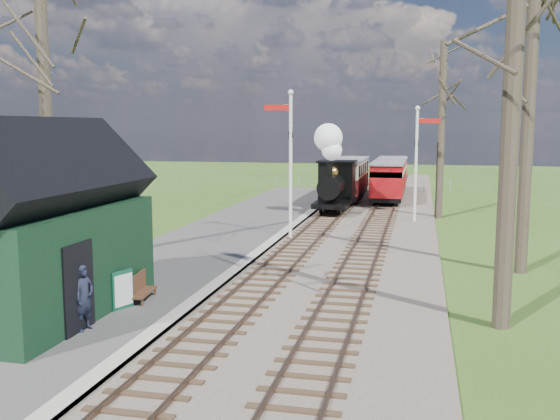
% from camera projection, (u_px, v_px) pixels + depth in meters
% --- Properties ---
extents(ground, '(140.00, 140.00, 0.00)m').
position_uv_depth(ground, '(136.00, 412.00, 10.44)').
color(ground, '#365219').
rests_on(ground, ground).
extents(distant_hills, '(114.40, 48.00, 22.02)m').
position_uv_depth(distant_hills, '(390.00, 303.00, 74.53)').
color(distant_hills, '#385B23').
rests_on(distant_hills, ground).
extents(ballast_bed, '(8.00, 60.00, 0.10)m').
position_uv_depth(ballast_bed, '(354.00, 220.00, 31.41)').
color(ballast_bed, brown).
rests_on(ballast_bed, ground).
extents(track_near, '(1.60, 60.00, 0.15)m').
position_uv_depth(track_near, '(328.00, 218.00, 31.69)').
color(track_near, brown).
rests_on(track_near, ground).
extents(track_far, '(1.60, 60.00, 0.15)m').
position_uv_depth(track_far, '(380.00, 220.00, 31.12)').
color(track_far, brown).
rests_on(track_far, ground).
extents(platform, '(5.00, 44.00, 0.20)m').
position_uv_depth(platform, '(211.00, 244.00, 24.72)').
color(platform, '#474442').
rests_on(platform, ground).
extents(coping_strip, '(0.40, 44.00, 0.21)m').
position_uv_depth(coping_strip, '(267.00, 246.00, 24.22)').
color(coping_strip, '#B2AD9E').
rests_on(coping_strip, ground).
extents(station_shed, '(3.25, 6.30, 4.78)m').
position_uv_depth(station_shed, '(42.00, 230.00, 14.94)').
color(station_shed, black).
rests_on(station_shed, platform).
extents(semaphore_near, '(1.22, 0.24, 6.22)m').
position_uv_depth(semaphore_near, '(289.00, 154.00, 25.59)').
color(semaphore_near, silver).
rests_on(semaphore_near, ground).
extents(semaphore_far, '(1.22, 0.24, 5.72)m').
position_uv_depth(semaphore_far, '(418.00, 155.00, 30.30)').
color(semaphore_far, silver).
rests_on(semaphore_far, ground).
extents(bare_trees, '(15.51, 22.39, 12.00)m').
position_uv_depth(bare_trees, '(316.00, 111.00, 19.22)').
color(bare_trees, '#382D23').
rests_on(bare_trees, ground).
extents(fence_line, '(12.60, 0.08, 1.00)m').
position_uv_depth(fence_line, '(360.00, 185.00, 45.10)').
color(fence_line, slate).
rests_on(fence_line, ground).
extents(locomotive, '(1.88, 4.38, 4.69)m').
position_uv_depth(locomotive, '(334.00, 175.00, 33.36)').
color(locomotive, black).
rests_on(locomotive, ground).
extents(coach, '(2.19, 7.51, 2.30)m').
position_uv_depth(coach, '(347.00, 177.00, 39.29)').
color(coach, black).
rests_on(coach, ground).
extents(red_carriage_a, '(1.97, 4.87, 2.07)m').
position_uv_depth(red_carriage_a, '(388.00, 181.00, 37.84)').
color(red_carriage_a, black).
rests_on(red_carriage_a, ground).
extents(red_carriage_b, '(1.97, 4.87, 2.07)m').
position_uv_depth(red_carriage_b, '(392.00, 174.00, 43.16)').
color(red_carriage_b, black).
rests_on(red_carriage_b, ground).
extents(sign_board, '(0.31, 0.65, 0.97)m').
position_uv_depth(sign_board, '(122.00, 290.00, 15.57)').
color(sign_board, '#0F482F').
rests_on(sign_board, platform).
extents(bench, '(0.50, 1.27, 0.71)m').
position_uv_depth(bench, '(140.00, 288.00, 16.39)').
color(bench, '#4F2F1C').
rests_on(bench, platform).
extents(person, '(0.46, 0.61, 1.50)m').
position_uv_depth(person, '(84.00, 298.00, 13.91)').
color(person, '#1A1E30').
rests_on(person, platform).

